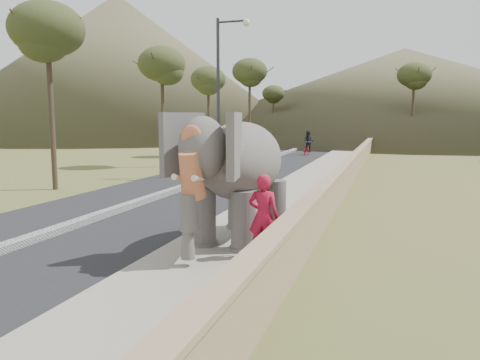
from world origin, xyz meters
name	(u,v)px	position (x,y,z in m)	size (l,w,h in m)	color
ground	(244,241)	(0.00, 0.00, 0.00)	(160.00, 160.00, 0.00)	olive
road	(207,181)	(-5.00, 10.00, 0.01)	(7.00, 120.00, 0.03)	black
median	(207,179)	(-5.00, 10.00, 0.11)	(0.35, 120.00, 0.22)	black
walkway	(309,185)	(0.00, 10.00, 0.07)	(3.00, 120.00, 0.15)	#9E9687
parapet	(347,176)	(1.65, 10.00, 0.55)	(0.30, 120.00, 1.10)	tan
lamppost	(224,82)	(-4.69, 11.58, 4.87)	(1.76, 0.36, 8.00)	#28292D
signboard	(225,147)	(-4.50, 11.19, 1.64)	(0.60, 0.08, 2.40)	#2D2D33
hill_left	(119,67)	(-38.00, 55.00, 11.00)	(60.00, 60.00, 22.00)	brown
hill_far	(403,93)	(5.00, 70.00, 7.00)	(80.00, 80.00, 14.00)	brown
elephant_and_man	(241,178)	(0.02, -0.26, 1.65)	(2.64, 4.42, 3.03)	slate
motorcyclist	(308,145)	(-3.02, 27.26, 0.83)	(0.91, 1.63, 2.00)	maroon
trees	(382,107)	(2.63, 29.15, 3.92)	(48.11, 41.93, 9.16)	#473828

